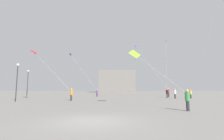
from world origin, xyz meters
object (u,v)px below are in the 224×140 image
(person_in_yellow, at_px, (191,93))
(kite_cobalt_delta, at_px, (72,56))
(kite_emerald_delta, at_px, (166,42))
(person_in_red, at_px, (169,92))
(person_in_purple, at_px, (97,92))
(kite_crimson_delta, at_px, (35,53))
(lamppost_east, at_px, (28,79))
(kite_violet_diamond, at_px, (137,47))
(person_in_green, at_px, (187,99))
(lamppost_west, at_px, (17,76))
(person_in_black, at_px, (167,93))
(kite_lime_delta, at_px, (136,54))
(building_left_hall, at_px, (117,82))
(person_in_white, at_px, (175,93))
(person_in_orange, at_px, (71,94))

(person_in_yellow, relative_size, kite_cobalt_delta, 0.17)
(kite_emerald_delta, bearing_deg, person_in_red, 72.82)
(person_in_yellow, bearing_deg, person_in_purple, -146.63)
(person_in_red, bearing_deg, kite_crimson_delta, 5.45)
(person_in_red, bearing_deg, lamppost_east, -11.98)
(kite_violet_diamond, xyz_separation_m, lamppost_east, (-22.62, -14.10, -9.73))
(person_in_green, xyz_separation_m, kite_violet_diamond, (-0.82, 32.06, 12.40))
(person_in_green, distance_m, lamppost_west, 20.82)
(person_in_red, xyz_separation_m, kite_violet_diamond, (-5.66, 9.59, 12.29))
(person_in_black, relative_size, lamppost_east, 0.32)
(kite_crimson_delta, xyz_separation_m, kite_lime_delta, (14.89, -6.44, -1.87))
(building_left_hall, distance_m, lamppost_east, 59.35)
(building_left_hall, bearing_deg, person_in_purple, -93.29)
(person_in_green, relative_size, kite_lime_delta, 0.32)
(person_in_black, relative_size, kite_violet_diamond, 0.14)
(building_left_hall, height_order, lamppost_east, building_left_hall)
(person_in_black, xyz_separation_m, kite_emerald_delta, (0.11, -0.26, 9.96))
(kite_cobalt_delta, height_order, building_left_hall, building_left_hall)
(person_in_white, height_order, kite_lime_delta, kite_lime_delta)
(person_in_white, bearing_deg, lamppost_east, -47.94)
(person_in_green, bearing_deg, kite_emerald_delta, -43.77)
(kite_crimson_delta, distance_m, lamppost_west, 4.79)
(person_in_orange, bearing_deg, lamppost_east, 118.44)
(kite_crimson_delta, distance_m, building_left_hall, 65.14)
(person_in_purple, height_order, kite_crimson_delta, kite_crimson_delta)
(person_in_white, height_order, person_in_red, person_in_red)
(kite_emerald_delta, height_order, kite_lime_delta, kite_emerald_delta)
(kite_lime_delta, height_order, lamppost_west, kite_lime_delta)
(person_in_green, relative_size, lamppost_east, 0.30)
(person_in_yellow, distance_m, person_in_white, 2.99)
(person_in_yellow, distance_m, kite_cobalt_delta, 27.80)
(person_in_black, xyz_separation_m, kite_crimson_delta, (-21.97, -8.16, 6.28))
(person_in_green, relative_size, lamppost_west, 0.32)
(person_in_green, relative_size, person_in_red, 0.89)
(person_in_white, distance_m, person_in_green, 17.39)
(kite_lime_delta, distance_m, lamppost_west, 16.07)
(person_in_white, distance_m, kite_violet_diamond, 20.29)
(building_left_hall, bearing_deg, lamppost_east, -105.55)
(person_in_orange, height_order, kite_lime_delta, kite_lime_delta)
(person_in_yellow, height_order, kite_crimson_delta, kite_crimson_delta)
(person_in_green, distance_m, person_in_purple, 25.47)
(kite_violet_diamond, bearing_deg, person_in_red, -59.44)
(person_in_green, bearing_deg, person_in_red, -44.78)
(kite_lime_delta, xyz_separation_m, lamppost_west, (-15.53, 3.62, -1.94))
(person_in_green, xyz_separation_m, building_left_hall, (-7.54, 75.10, 4.72))
(person_in_yellow, xyz_separation_m, kite_violet_diamond, (-8.13, 14.65, 12.43))
(person_in_purple, distance_m, lamppost_west, 17.53)
(kite_violet_diamond, distance_m, lamppost_east, 28.38)
(person_in_orange, distance_m, kite_lime_delta, 11.50)
(lamppost_west, bearing_deg, person_in_orange, 19.20)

